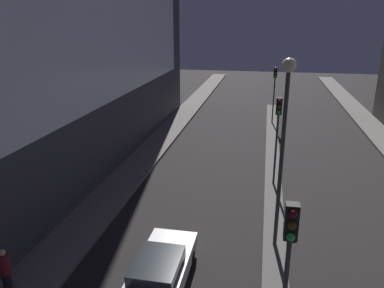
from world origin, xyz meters
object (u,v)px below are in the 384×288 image
(traffic_light_mid, at_px, (278,122))
(traffic_light_far, at_px, (275,83))
(traffic_light_near, at_px, (288,255))
(street_lamp, at_px, (284,122))
(pedestrian_on_left_sidewalk, at_px, (5,270))
(car_left_lane, at_px, (160,272))

(traffic_light_mid, relative_size, traffic_light_far, 1.00)
(traffic_light_near, distance_m, traffic_light_far, 25.70)
(street_lamp, xyz_separation_m, pedestrian_on_left_sidewalk, (-8.96, -4.76, -4.36))
(traffic_light_near, height_order, pedestrian_on_left_sidewalk, traffic_light_near)
(car_left_lane, bearing_deg, pedestrian_on_left_sidewalk, -165.18)
(traffic_light_near, height_order, traffic_light_mid, same)
(traffic_light_far, distance_m, car_left_lane, 23.63)
(traffic_light_near, xyz_separation_m, traffic_light_far, (0.00, 25.70, 0.00))
(traffic_light_far, height_order, car_left_lane, traffic_light_far)
(traffic_light_far, bearing_deg, pedestrian_on_left_sidewalk, -110.16)
(traffic_light_far, height_order, pedestrian_on_left_sidewalk, traffic_light_far)
(traffic_light_near, relative_size, traffic_light_far, 1.00)
(street_lamp, bearing_deg, traffic_light_far, 90.00)
(traffic_light_near, relative_size, pedestrian_on_left_sidewalk, 2.97)
(traffic_light_mid, height_order, traffic_light_far, same)
(pedestrian_on_left_sidewalk, bearing_deg, car_left_lane, 14.82)
(pedestrian_on_left_sidewalk, bearing_deg, street_lamp, 27.99)
(traffic_light_far, distance_m, street_lamp, 19.72)
(car_left_lane, bearing_deg, traffic_light_mid, 67.50)
(traffic_light_far, relative_size, pedestrian_on_left_sidewalk, 2.97)
(traffic_light_mid, height_order, street_lamp, street_lamp)
(traffic_light_mid, relative_size, street_lamp, 0.65)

